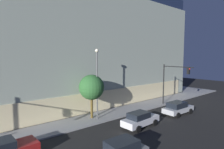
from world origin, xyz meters
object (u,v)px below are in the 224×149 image
(modern_building, at_px, (75,48))
(traffic_light_far_corner, at_px, (172,78))
(car_silver, at_px, (178,108))
(car_white, at_px, (140,119))
(sidewalk_tree, at_px, (92,87))
(street_lamp_sidewalk, at_px, (97,76))

(modern_building, distance_m, traffic_light_far_corner, 20.59)
(car_silver, bearing_deg, car_white, 178.96)
(sidewalk_tree, bearing_deg, car_silver, -29.88)
(modern_building, distance_m, sidewalk_tree, 18.06)
(car_white, bearing_deg, car_silver, -1.04)
(street_lamp_sidewalk, distance_m, sidewalk_tree, 1.65)
(sidewalk_tree, xyz_separation_m, car_silver, (9.88, -5.68, -3.07))
(street_lamp_sidewalk, relative_size, car_silver, 1.78)
(car_silver, bearing_deg, traffic_light_far_corner, 45.29)
(street_lamp_sidewalk, bearing_deg, traffic_light_far_corner, -10.92)
(modern_building, height_order, car_white, modern_building)
(traffic_light_far_corner, relative_size, street_lamp_sidewalk, 0.75)
(sidewalk_tree, bearing_deg, street_lamp_sidewalk, -62.97)
(modern_building, bearing_deg, sidewalk_tree, -111.66)
(car_silver, bearing_deg, sidewalk_tree, 150.12)
(traffic_light_far_corner, distance_m, street_lamp_sidewalk, 12.41)
(traffic_light_far_corner, distance_m, sidewalk_tree, 12.87)
(car_white, distance_m, car_silver, 7.25)
(car_white, bearing_deg, traffic_light_far_corner, 14.30)
(sidewalk_tree, bearing_deg, traffic_light_far_corner, -13.61)
(car_white, bearing_deg, street_lamp_sidewalk, 115.10)
(traffic_light_far_corner, xyz_separation_m, car_white, (-9.88, -2.52, -3.63))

